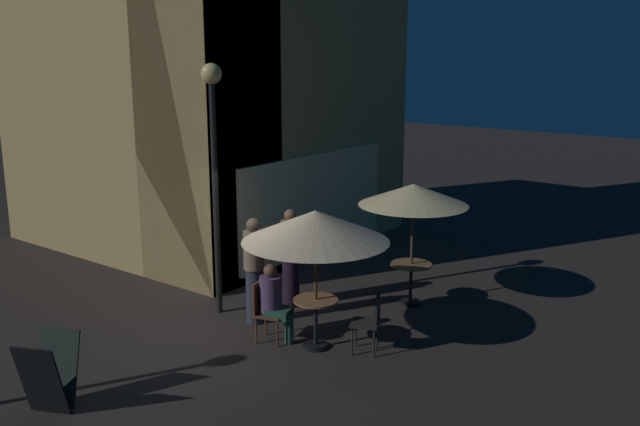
% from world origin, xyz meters
% --- Properties ---
extents(ground_plane, '(60.00, 60.00, 0.00)m').
position_xyz_m(ground_plane, '(0.00, 0.00, 0.00)').
color(ground_plane, '#2F2925').
extents(cafe_building, '(6.73, 7.06, 8.56)m').
position_xyz_m(cafe_building, '(3.18, 3.49, 4.27)').
color(cafe_building, tan).
rests_on(cafe_building, ground).
extents(street_lamp_near_corner, '(0.34, 0.34, 4.23)m').
position_xyz_m(street_lamp_near_corner, '(0.58, 0.66, 3.01)').
color(street_lamp_near_corner, black).
rests_on(street_lamp_near_corner, ground).
extents(menu_sandwich_board, '(0.84, 0.78, 0.97)m').
position_xyz_m(menu_sandwich_board, '(-3.11, -0.08, 0.50)').
color(menu_sandwich_board, black).
rests_on(menu_sandwich_board, ground).
extents(cafe_table_0, '(0.68, 0.68, 0.78)m').
position_xyz_m(cafe_table_0, '(0.42, -1.57, 0.55)').
color(cafe_table_0, black).
rests_on(cafe_table_0, ground).
extents(cafe_table_1, '(0.73, 0.73, 0.76)m').
position_xyz_m(cafe_table_1, '(2.92, -1.78, 0.55)').
color(cafe_table_1, black).
rests_on(cafe_table_1, ground).
extents(patio_umbrella_0, '(2.20, 2.20, 2.16)m').
position_xyz_m(patio_umbrella_0, '(0.42, -1.57, 1.91)').
color(patio_umbrella_0, black).
rests_on(patio_umbrella_0, ground).
extents(patio_umbrella_1, '(1.91, 1.91, 2.19)m').
position_xyz_m(patio_umbrella_1, '(2.92, -1.78, 1.99)').
color(patio_umbrella_1, black).
rests_on(patio_umbrella_1, ground).
extents(cafe_chair_0, '(0.55, 0.55, 0.96)m').
position_xyz_m(cafe_chair_0, '(0.17, -0.76, 0.56)').
color(cafe_chair_0, brown).
rests_on(cafe_chair_0, ground).
extents(cafe_chair_1, '(0.54, 0.54, 0.90)m').
position_xyz_m(cafe_chair_1, '(0.77, -2.33, 0.54)').
color(cafe_chair_1, black).
rests_on(cafe_chair_1, ground).
extents(patron_seated_0, '(0.44, 0.53, 1.26)m').
position_xyz_m(patron_seated_0, '(0.21, -0.91, 0.71)').
color(patron_seated_0, '#234D3B').
rests_on(patron_seated_0, ground).
extents(patron_standing_1, '(0.36, 0.36, 1.76)m').
position_xyz_m(patron_standing_1, '(1.59, -0.11, 0.88)').
color(patron_standing_1, black).
rests_on(patron_standing_1, ground).
extents(patron_standing_2, '(0.34, 0.34, 1.79)m').
position_xyz_m(patron_standing_2, '(0.61, -0.14, 0.91)').
color(patron_standing_2, '#2D3242').
rests_on(patron_standing_2, ground).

